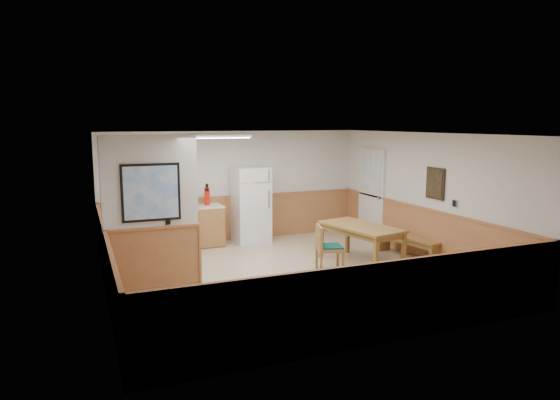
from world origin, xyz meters
name	(u,v)px	position (x,y,z in m)	size (l,w,h in m)	color
ground	(285,276)	(0.00, 0.00, 0.00)	(6.00, 6.00, 0.00)	tan
ceiling	(285,134)	(0.00, 0.00, 2.50)	(6.00, 6.00, 0.02)	white
back_wall	(234,186)	(0.00, 3.00, 1.25)	(6.00, 0.02, 2.50)	silver
right_wall	(426,197)	(3.00, 0.00, 1.25)	(0.02, 6.00, 2.50)	silver
left_wall	(102,219)	(-3.00, 0.00, 1.25)	(0.02, 6.00, 2.50)	silver
wainscot_back	(235,218)	(0.00, 2.98, 0.50)	(6.00, 0.04, 1.00)	#AD7245
wainscot_right	(423,234)	(2.98, 0.00, 0.50)	(0.04, 6.00, 1.00)	#AD7245
wainscot_left	(106,267)	(-2.98, 0.00, 0.50)	(0.04, 6.00, 1.00)	#AD7245
partition_wall	(151,214)	(-2.25, 0.19, 1.23)	(1.50, 0.20, 2.50)	silver
kitchen_counter	(186,227)	(-1.21, 2.68, 0.46)	(2.20, 0.61, 1.00)	#AC773D
exterior_door	(371,194)	(2.96, 1.90, 1.05)	(0.07, 1.02, 2.15)	silver
kitchen_window	(139,177)	(-2.10, 2.98, 1.55)	(0.80, 0.04, 1.00)	silver
wall_painting	(435,183)	(2.97, -0.30, 1.55)	(0.04, 0.50, 0.60)	black
fluorescent_fixture	(219,136)	(-0.80, 1.30, 2.45)	(1.20, 0.30, 0.09)	silver
refrigerator	(251,205)	(0.27, 2.63, 0.85)	(0.77, 0.73, 1.71)	white
dining_table	(361,230)	(1.64, 0.15, 0.66)	(1.15, 1.79, 0.75)	olive
dining_bench	(409,241)	(2.75, 0.14, 0.34)	(0.57, 1.52, 0.45)	olive
dining_chair	(325,245)	(0.78, -0.02, 0.49)	(0.73, 0.58, 0.85)	olive
fire_extinguisher	(207,196)	(-0.71, 2.70, 1.11)	(0.14, 0.14, 0.47)	red
soap_bottle	(139,204)	(-2.15, 2.72, 1.02)	(0.07, 0.07, 0.23)	#167B21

